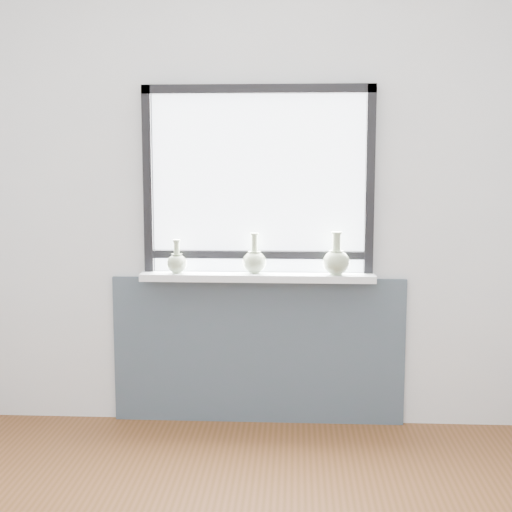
# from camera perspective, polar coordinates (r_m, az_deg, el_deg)

# --- Properties ---
(back_wall) EXTENTS (3.60, 0.02, 2.60)m
(back_wall) POSITION_cam_1_polar(r_m,az_deg,el_deg) (4.08, 0.20, 4.39)
(back_wall) COLOR silver
(back_wall) RESTS_ON ground
(apron_panel) EXTENTS (1.70, 0.03, 0.86)m
(apron_panel) POSITION_cam_1_polar(r_m,az_deg,el_deg) (4.20, 0.18, -7.58)
(apron_panel) COLOR #3E4958
(apron_panel) RESTS_ON ground
(windowsill) EXTENTS (1.32, 0.18, 0.04)m
(windowsill) POSITION_cam_1_polar(r_m,az_deg,el_deg) (4.03, 0.13, -1.67)
(windowsill) COLOR white
(windowsill) RESTS_ON apron_panel
(window) EXTENTS (1.30, 0.06, 1.05)m
(window) POSITION_cam_1_polar(r_m,az_deg,el_deg) (4.04, 0.18, 6.36)
(window) COLOR black
(window) RESTS_ON windowsill
(vase_a) EXTENTS (0.12, 0.12, 0.19)m
(vase_a) POSITION_cam_1_polar(r_m,az_deg,el_deg) (4.06, -6.35, -0.48)
(vase_a) COLOR #9DB089
(vase_a) RESTS_ON windowsill
(vase_b) EXTENTS (0.14, 0.14, 0.23)m
(vase_b) POSITION_cam_1_polar(r_m,az_deg,el_deg) (4.03, -0.13, -0.36)
(vase_b) COLOR #9DB089
(vase_b) RESTS_ON windowsill
(vase_c) EXTENTS (0.15, 0.15, 0.24)m
(vase_c) POSITION_cam_1_polar(r_m,az_deg,el_deg) (3.99, 6.44, -0.35)
(vase_c) COLOR #9DB089
(vase_c) RESTS_ON windowsill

